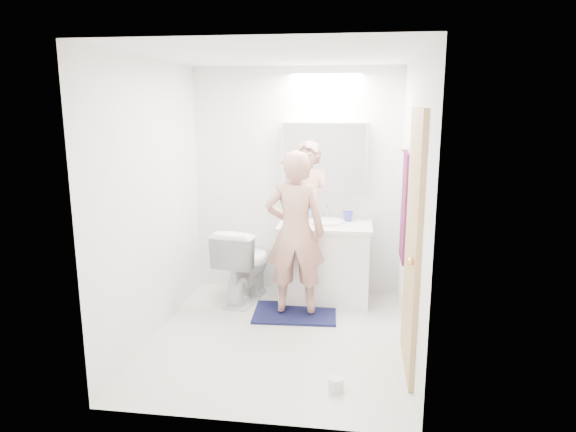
% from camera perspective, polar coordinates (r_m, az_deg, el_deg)
% --- Properties ---
extents(floor, '(2.50, 2.50, 0.00)m').
position_cam_1_polar(floor, '(4.71, -1.05, -13.23)').
color(floor, silver).
rests_on(floor, ground).
extents(ceiling, '(2.50, 2.50, 0.00)m').
position_cam_1_polar(ceiling, '(4.26, -1.19, 17.30)').
color(ceiling, white).
rests_on(ceiling, floor).
extents(wall_back, '(2.50, 0.00, 2.50)m').
position_cam_1_polar(wall_back, '(5.54, 0.92, 3.74)').
color(wall_back, white).
rests_on(wall_back, floor).
extents(wall_front, '(2.50, 0.00, 2.50)m').
position_cam_1_polar(wall_front, '(3.13, -4.73, -3.16)').
color(wall_front, white).
rests_on(wall_front, floor).
extents(wall_left, '(0.00, 2.50, 2.50)m').
position_cam_1_polar(wall_left, '(4.62, -14.71, 1.58)').
color(wall_left, white).
rests_on(wall_left, floor).
extents(wall_right, '(0.00, 2.50, 2.50)m').
position_cam_1_polar(wall_right, '(4.29, 13.54, 0.82)').
color(wall_right, white).
rests_on(wall_right, floor).
extents(vanity_cabinet, '(0.90, 0.55, 0.78)m').
position_cam_1_polar(vanity_cabinet, '(5.42, 4.08, -5.29)').
color(vanity_cabinet, white).
rests_on(vanity_cabinet, floor).
extents(countertop, '(0.95, 0.58, 0.04)m').
position_cam_1_polar(countertop, '(5.31, 4.14, -1.08)').
color(countertop, white).
rests_on(countertop, vanity_cabinet).
extents(sink_basin, '(0.36, 0.36, 0.03)m').
position_cam_1_polar(sink_basin, '(5.33, 4.17, -0.64)').
color(sink_basin, white).
rests_on(sink_basin, countertop).
extents(faucet, '(0.02, 0.02, 0.16)m').
position_cam_1_polar(faucet, '(5.50, 4.32, 0.47)').
color(faucet, '#BBBBBF').
rests_on(faucet, countertop).
extents(medicine_cabinet, '(0.88, 0.14, 0.70)m').
position_cam_1_polar(medicine_cabinet, '(5.40, 4.02, 6.69)').
color(medicine_cabinet, white).
rests_on(medicine_cabinet, wall_back).
extents(mirror_panel, '(0.84, 0.01, 0.66)m').
position_cam_1_polar(mirror_panel, '(5.33, 3.96, 6.61)').
color(mirror_panel, silver).
rests_on(mirror_panel, medicine_cabinet).
extents(toilet, '(0.57, 0.84, 0.79)m').
position_cam_1_polar(toilet, '(5.43, -4.80, -5.22)').
color(toilet, white).
rests_on(toilet, floor).
extents(bath_rug, '(0.83, 0.60, 0.02)m').
position_cam_1_polar(bath_rug, '(5.17, 0.77, -10.62)').
color(bath_rug, '#121739').
rests_on(bath_rug, floor).
extents(person, '(0.59, 0.41, 1.56)m').
position_cam_1_polar(person, '(4.91, 0.80, -1.82)').
color(person, tan).
rests_on(person, bath_rug).
extents(door, '(0.04, 0.80, 2.00)m').
position_cam_1_polar(door, '(4.00, 13.57, -2.98)').
color(door, tan).
rests_on(door, wall_right).
extents(door_knob, '(0.06, 0.06, 0.06)m').
position_cam_1_polar(door_knob, '(3.72, 13.34, -4.93)').
color(door_knob, gold).
rests_on(door_knob, door).
extents(towel, '(0.02, 0.42, 1.00)m').
position_cam_1_polar(towel, '(4.85, 12.63, 0.97)').
color(towel, '#101134').
rests_on(towel, wall_right).
extents(towel_hook, '(0.07, 0.02, 0.02)m').
position_cam_1_polar(towel_hook, '(4.77, 12.77, 7.10)').
color(towel_hook, silver).
rests_on(towel_hook, wall_right).
extents(soap_bottle_a, '(0.13, 0.13, 0.24)m').
position_cam_1_polar(soap_bottle_a, '(5.46, 0.54, 0.85)').
color(soap_bottle_a, beige).
rests_on(soap_bottle_a, countertop).
extents(soap_bottle_b, '(0.11, 0.11, 0.19)m').
position_cam_1_polar(soap_bottle_b, '(5.48, 2.26, 0.57)').
color(soap_bottle_b, '#62A1D2').
rests_on(soap_bottle_b, countertop).
extents(toothbrush_cup, '(0.14, 0.14, 0.10)m').
position_cam_1_polar(toothbrush_cup, '(5.44, 6.61, -0.04)').
color(toothbrush_cup, '#4043C1').
rests_on(toothbrush_cup, countertop).
extents(toilet_paper_roll, '(0.11, 0.11, 0.10)m').
position_cam_1_polar(toilet_paper_roll, '(3.94, 5.28, -17.92)').
color(toilet_paper_roll, silver).
rests_on(toilet_paper_roll, floor).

